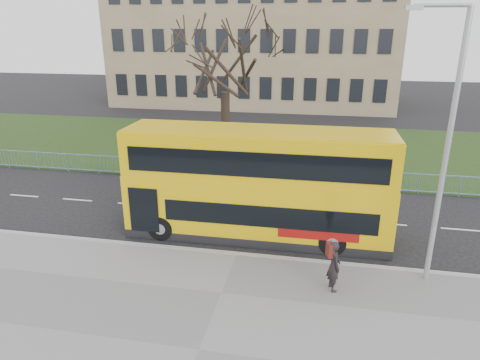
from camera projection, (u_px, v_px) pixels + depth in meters
The scene contains 10 objects.
ground at pixel (244, 238), 17.61m from camera, with size 120.00×120.00×0.00m, color black.
pavement at pixel (199, 351), 11.34m from camera, with size 80.00×10.50×0.12m, color slate.
kerb at pixel (237, 255), 16.15m from camera, with size 80.00×0.20×0.14m, color #949497.
grass_verge at pixel (279, 147), 30.83m from camera, with size 80.00×15.40×0.08m, color #1E3413.
guard_railing at pixel (266, 175), 23.53m from camera, with size 40.00×0.12×1.10m, color #658CB5, non-canonical shape.
bare_tree at pixel (225, 78), 25.60m from camera, with size 7.38×7.38×10.54m, color black, non-canonical shape.
civic_building at pixel (256, 39), 48.54m from camera, with size 30.00×15.00×14.00m, color #7D6C4F.
yellow_bus at pixel (257, 182), 17.09m from camera, with size 10.54×2.60×4.41m.
pedestrian at pixel (334, 266), 13.66m from camera, with size 0.63×0.41×1.72m, color black.
street_lamp at pixel (444, 143), 12.96m from camera, with size 1.84×0.31×8.68m.
Camera 1 is at (2.78, -15.54, 8.15)m, focal length 32.00 mm.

